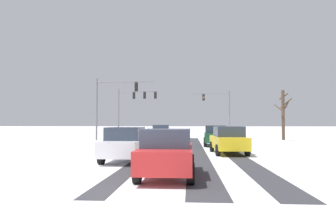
% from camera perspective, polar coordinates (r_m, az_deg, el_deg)
% --- Properties ---
extents(ground_plane, '(300.00, 300.00, 0.00)m').
position_cam_1_polar(ground_plane, '(8.87, -8.73, -13.90)').
color(ground_plane, white).
extents(wheel_track_left_lane, '(1.11, 29.76, 0.01)m').
position_cam_1_polar(wheel_track_left_lane, '(22.07, 5.17, -6.76)').
color(wheel_track_left_lane, '#38383D').
rests_on(wheel_track_left_lane, ground).
extents(wheel_track_right_lane, '(1.02, 29.76, 0.01)m').
position_cam_1_polar(wheel_track_right_lane, '(22.22, 10.63, -6.70)').
color(wheel_track_right_lane, '#38383D').
rests_on(wheel_track_right_lane, ground).
extents(wheel_track_center, '(0.76, 29.76, 0.01)m').
position_cam_1_polar(wheel_track_center, '(22.20, -2.19, -6.74)').
color(wheel_track_center, '#38383D').
rests_on(wheel_track_center, ground).
extents(sidewalk_kerb_right, '(4.00, 29.76, 0.12)m').
position_cam_1_polar(sidewalk_kerb_right, '(21.96, 23.49, -6.48)').
color(sidewalk_kerb_right, white).
rests_on(sidewalk_kerb_right, ground).
extents(traffic_signal_far_left, '(5.49, 0.63, 6.50)m').
position_cam_1_polar(traffic_signal_far_left, '(42.15, -6.33, 1.99)').
color(traffic_signal_far_left, slate).
rests_on(traffic_signal_far_left, ground).
extents(traffic_signal_far_right, '(5.48, 0.60, 6.50)m').
position_cam_1_polar(traffic_signal_far_right, '(45.70, 9.50, 1.22)').
color(traffic_signal_far_right, slate).
rests_on(traffic_signal_far_right, ground).
extents(traffic_signal_near_left, '(6.10, 0.38, 6.50)m').
position_cam_1_polar(traffic_signal_near_left, '(32.60, -10.29, 2.59)').
color(traffic_signal_near_left, slate).
rests_on(traffic_signal_near_left, ground).
extents(car_silver_lead, '(1.90, 4.13, 1.62)m').
position_cam_1_polar(car_silver_lead, '(31.04, -1.26, -3.89)').
color(car_silver_lead, '#B7BABF').
rests_on(car_silver_lead, ground).
extents(car_dark_green_second, '(1.96, 4.16, 1.62)m').
position_cam_1_polar(car_dark_green_second, '(24.84, 8.76, -4.34)').
color(car_dark_green_second, '#194C2D').
rests_on(car_dark_green_second, ground).
extents(car_yellow_cab_third, '(2.02, 4.19, 1.62)m').
position_cam_1_polar(car_yellow_cab_third, '(18.54, 11.16, -5.11)').
color(car_yellow_cab_third, yellow).
rests_on(car_yellow_cab_third, ground).
extents(car_white_fourth, '(1.91, 4.14, 1.62)m').
position_cam_1_polar(car_white_fourth, '(14.87, -7.82, -5.91)').
color(car_white_fourth, silver).
rests_on(car_white_fourth, ground).
extents(car_red_fifth, '(1.86, 4.11, 1.62)m').
position_cam_1_polar(car_red_fifth, '(10.51, -0.16, -7.55)').
color(car_red_fifth, red).
rests_on(car_red_fifth, ground).
extents(bare_tree_sidewalk_mid, '(1.79, 1.78, 5.16)m').
position_cam_1_polar(bare_tree_sidewalk_mid, '(33.45, 20.62, -0.31)').
color(bare_tree_sidewalk_mid, '#4C3828').
rests_on(bare_tree_sidewalk_mid, ground).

